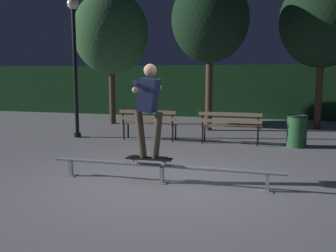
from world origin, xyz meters
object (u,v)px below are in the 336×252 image
Objects in this scene: park_bench_leftmost at (149,121)px; tree_behind_benches at (210,20)px; skateboarder at (149,103)px; tree_far_right at (323,21)px; grind_rail at (162,168)px; park_bench_left_center at (230,124)px; lamp_post_left at (74,50)px; trash_can at (297,131)px; tree_far_left at (111,33)px; skateboard at (149,159)px.

park_bench_leftmost is 3.94m from tree_behind_benches.
skateboarder is 8.41m from tree_far_right.
grind_rail is 2.49× the size of park_bench_left_center.
lamp_post_left is (-3.46, -2.31, -1.01)m from tree_behind_benches.
park_bench_left_center is 1.65m from trash_can.
grind_rail is 5.63m from lamp_post_left.
grind_rail is 8.27m from tree_far_left.
skateboarder is 4.02m from park_bench_leftmost.
skateboarder is at bearing -47.30° from lamp_post_left.
tree_far_right reaches higher than skateboarder.
skateboard is 0.98× the size of trash_can.
grind_rail is 1.11m from skateboarder.
skateboarder is at bearing -104.63° from park_bench_left_center.
grind_rail is 6.81m from tree_behind_benches.
tree_behind_benches is at bearing 33.67° from lamp_post_left.
trash_can is (2.62, 3.84, -0.92)m from skateboarder.
tree_far_right is 1.29× the size of lamp_post_left.
tree_far_left is at bearing 118.38° from skateboarder.
tree_behind_benches reaches higher than park_bench_left_center.
skateboarder is 0.40× the size of lamp_post_left.
lamp_post_left is at bearing 132.68° from skateboard.
grind_rail is 8.66m from tree_far_right.
lamp_post_left reaches higher than park_bench_leftmost.
park_bench_left_center is at bearing 0.72° from lamp_post_left.
park_bench_leftmost is at bearing -178.47° from trash_can.
tree_behind_benches reaches higher than skateboard.
tree_behind_benches is at bearing 139.93° from trash_can.
grind_rail is at bearing -88.52° from tree_behind_benches.
grind_rail is at bearing 0.00° from skateboard.
park_bench_left_center is at bearing -125.57° from tree_far_right.
park_bench_left_center is at bearing -67.98° from tree_behind_benches.
skateboarder is 0.97× the size of park_bench_left_center.
tree_far_left is at bearing 169.41° from tree_behind_benches.
skateboarder is at bearing -124.30° from trash_can.
tree_behind_benches is (0.06, 5.99, 2.15)m from skateboarder.
tree_far_left is (-2.37, 2.94, 2.73)m from park_bench_leftmost.
grind_rail is at bearing -60.18° from tree_far_left.
park_bench_leftmost is 0.32× the size of tree_far_right.
park_bench_leftmost is 4.66m from tree_far_left.
lamp_post_left is at bearing -179.28° from park_bench_left_center.
grind_rail is 4.53m from trash_can.
grind_rail is at bearing -122.00° from trash_can.
tree_far_left is (-3.67, 0.69, -0.22)m from tree_behind_benches.
park_bench_left_center is 0.41× the size of lamp_post_left.
skateboarder is 6.37m from tree_behind_benches.
park_bench_leftmost is 1.00× the size of park_bench_left_center.
skateboarder is (-0.22, 0.00, 1.08)m from grind_rail.
tree_far_right is at bearing 65.64° from grind_rail.
tree_far_right is at bearing 64.22° from skateboarder.
tree_far_right is at bearing 75.31° from trash_can.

